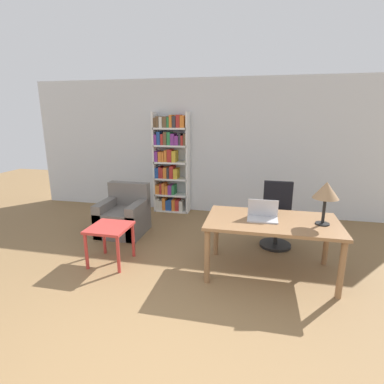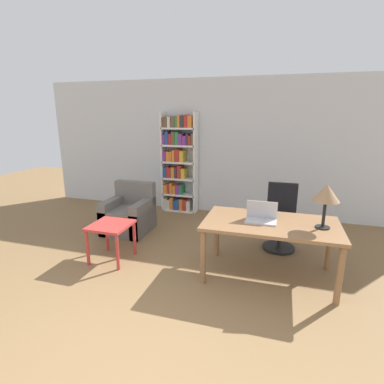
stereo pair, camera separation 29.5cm
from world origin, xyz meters
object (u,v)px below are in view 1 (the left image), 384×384
object	(u,v)px
office_chair	(277,216)
laptop	(263,215)
table_lamp	(326,191)
desk	(272,227)
bookshelf	(170,163)
armchair	(124,217)
side_table_blue	(110,232)

from	to	relation	value
office_chair	laptop	bearing A→B (deg)	-104.41
laptop	table_lamp	size ratio (longest dim) A/B	0.71
desk	office_chair	size ratio (longest dim) A/B	1.63
desk	laptop	size ratio (longest dim) A/B	4.36
laptop	bookshelf	world-z (taller)	bookshelf
laptop	bookshelf	size ratio (longest dim) A/B	0.18
desk	armchair	size ratio (longest dim) A/B	1.93
bookshelf	laptop	bearing A→B (deg)	-49.97
office_chair	bookshelf	size ratio (longest dim) A/B	0.48
table_lamp	desk	bearing A→B (deg)	177.92
bookshelf	side_table_blue	bearing A→B (deg)	-93.69
laptop	armchair	world-z (taller)	laptop
office_chair	armchair	distance (m)	2.56
armchair	laptop	bearing A→B (deg)	-20.74
desk	table_lamp	bearing A→B (deg)	-2.08
laptop	armchair	bearing A→B (deg)	159.26
armchair	desk	bearing A→B (deg)	-19.86
side_table_blue	bookshelf	bearing A→B (deg)	86.31
office_chair	armchair	size ratio (longest dim) A/B	1.19
side_table_blue	laptop	bearing A→B (deg)	4.99
office_chair	armchair	xyz separation A→B (m)	(-2.55, -0.06, -0.18)
table_lamp	bookshelf	world-z (taller)	bookshelf
bookshelf	desk	bearing A→B (deg)	-48.25
desk	bookshelf	xyz separation A→B (m)	(-1.98, 2.22, 0.38)
table_lamp	side_table_blue	bearing A→B (deg)	-176.80
laptop	table_lamp	xyz separation A→B (m)	(0.70, -0.02, 0.35)
desk	armchair	world-z (taller)	armchair
armchair	office_chair	bearing A→B (deg)	1.36
desk	laptop	bearing A→B (deg)	178.50
office_chair	side_table_blue	xyz separation A→B (m)	(-2.26, -1.11, -0.02)
table_lamp	bookshelf	xyz separation A→B (m)	(-2.56, 2.24, -0.11)
laptop	side_table_blue	size ratio (longest dim) A/B	0.68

